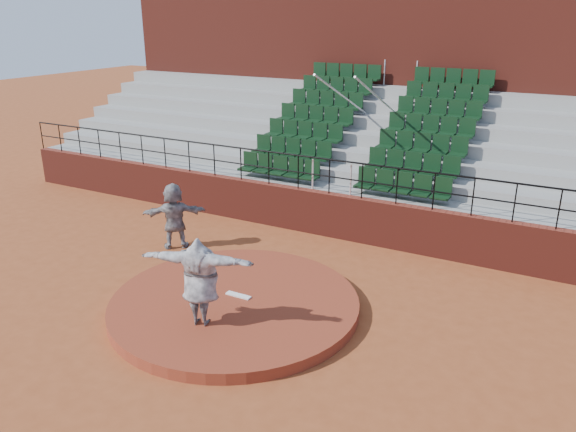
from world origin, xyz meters
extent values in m
plane|color=brown|center=(0.00, 0.00, 0.00)|extent=(90.00, 90.00, 0.00)
cylinder|color=maroon|center=(0.00, 0.00, 0.12)|extent=(5.50, 5.50, 0.25)
cube|color=white|center=(0.00, 0.15, 0.27)|extent=(0.60, 0.15, 0.03)
cube|color=maroon|center=(0.00, 5.00, 0.65)|extent=(24.00, 0.30, 1.30)
cylinder|color=black|center=(0.00, 5.00, 2.30)|extent=(24.00, 0.05, 0.05)
cylinder|color=black|center=(0.00, 5.00, 1.80)|extent=(24.00, 0.04, 0.04)
cylinder|color=black|center=(-12.00, 5.00, 1.80)|extent=(0.04, 0.04, 1.00)
cylinder|color=black|center=(-11.00, 5.00, 1.80)|extent=(0.04, 0.04, 1.00)
cylinder|color=black|center=(-10.00, 5.00, 1.80)|extent=(0.04, 0.04, 1.00)
cylinder|color=black|center=(-9.00, 5.00, 1.80)|extent=(0.04, 0.04, 1.00)
cylinder|color=black|center=(-8.00, 5.00, 1.80)|extent=(0.04, 0.04, 1.00)
cylinder|color=black|center=(-7.00, 5.00, 1.80)|extent=(0.04, 0.04, 1.00)
cylinder|color=black|center=(-6.00, 5.00, 1.80)|extent=(0.04, 0.04, 1.00)
cylinder|color=black|center=(-5.00, 5.00, 1.80)|extent=(0.04, 0.04, 1.00)
cylinder|color=black|center=(-4.00, 5.00, 1.80)|extent=(0.04, 0.04, 1.00)
cylinder|color=black|center=(-3.00, 5.00, 1.80)|extent=(0.04, 0.04, 1.00)
cylinder|color=black|center=(-2.00, 5.00, 1.80)|extent=(0.04, 0.04, 1.00)
cylinder|color=black|center=(-1.00, 5.00, 1.80)|extent=(0.04, 0.04, 1.00)
cylinder|color=black|center=(0.00, 5.00, 1.80)|extent=(0.04, 0.04, 1.00)
cylinder|color=black|center=(1.00, 5.00, 1.80)|extent=(0.04, 0.04, 1.00)
cylinder|color=black|center=(2.00, 5.00, 1.80)|extent=(0.04, 0.04, 1.00)
cylinder|color=black|center=(3.00, 5.00, 1.80)|extent=(0.04, 0.04, 1.00)
cylinder|color=black|center=(4.00, 5.00, 1.80)|extent=(0.04, 0.04, 1.00)
cylinder|color=black|center=(5.00, 5.00, 1.80)|extent=(0.04, 0.04, 1.00)
cylinder|color=black|center=(6.00, 5.00, 1.80)|extent=(0.04, 0.04, 1.00)
cube|color=gray|center=(0.00, 5.58, 0.65)|extent=(24.00, 0.85, 1.30)
cube|color=black|center=(-1.98, 5.59, 1.66)|extent=(2.75, 0.48, 0.72)
cube|color=black|center=(1.98, 5.59, 1.66)|extent=(2.75, 0.48, 0.72)
cube|color=gray|center=(0.00, 6.43, 0.85)|extent=(24.00, 0.85, 1.70)
cube|color=black|center=(-1.98, 6.44, 2.06)|extent=(2.75, 0.48, 0.72)
cube|color=black|center=(1.98, 6.44, 2.06)|extent=(2.75, 0.48, 0.72)
cube|color=gray|center=(0.00, 7.28, 1.05)|extent=(24.00, 0.85, 2.10)
cube|color=black|center=(-1.98, 7.29, 2.46)|extent=(2.75, 0.48, 0.72)
cube|color=black|center=(1.98, 7.29, 2.46)|extent=(2.75, 0.48, 0.72)
cube|color=gray|center=(0.00, 8.12, 1.25)|extent=(24.00, 0.85, 2.50)
cube|color=black|center=(-1.98, 8.13, 2.86)|extent=(2.75, 0.48, 0.72)
cube|color=black|center=(1.98, 8.13, 2.86)|extent=(2.75, 0.48, 0.72)
cube|color=gray|center=(0.00, 8.97, 1.45)|extent=(24.00, 0.85, 2.90)
cube|color=black|center=(-1.98, 8.98, 3.26)|extent=(2.75, 0.48, 0.72)
cube|color=black|center=(1.98, 8.98, 3.26)|extent=(2.75, 0.48, 0.72)
cube|color=gray|center=(0.00, 9.82, 1.65)|extent=(24.00, 0.85, 3.30)
cube|color=black|center=(-1.98, 9.83, 3.66)|extent=(2.75, 0.48, 0.72)
cube|color=black|center=(1.98, 9.83, 3.66)|extent=(2.75, 0.48, 0.72)
cube|color=gray|center=(0.00, 10.68, 1.85)|extent=(24.00, 0.85, 3.70)
cube|color=black|center=(-1.98, 10.69, 4.06)|extent=(2.75, 0.48, 0.72)
cube|color=black|center=(1.98, 10.69, 4.06)|extent=(2.75, 0.48, 0.72)
cylinder|color=silver|center=(-0.60, 8.12, 3.40)|extent=(0.06, 5.97, 2.46)
cylinder|color=silver|center=(0.60, 8.12, 3.40)|extent=(0.06, 5.97, 2.46)
cube|color=maroon|center=(0.00, 12.60, 3.55)|extent=(24.00, 3.00, 7.10)
imported|color=black|center=(-0.03, -1.16, 1.19)|extent=(2.38, 1.23, 1.87)
imported|color=black|center=(-3.39, 2.17, 0.93)|extent=(1.69, 1.51, 1.86)
camera|label=1|loc=(6.26, -9.17, 6.22)|focal=35.00mm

